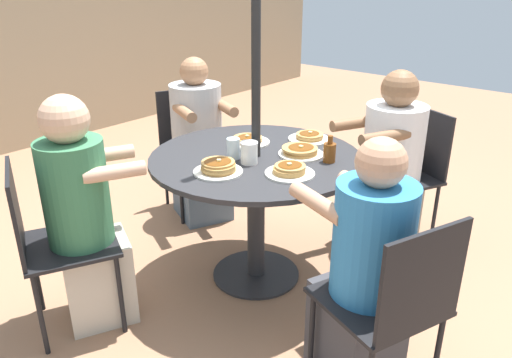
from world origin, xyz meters
TOP-DOWN VIEW (x-y plane):
  - ground_plane at (0.00, 0.00)m, footprint 12.00×12.00m
  - patio_table at (0.00, 0.00)m, footprint 1.16×1.16m
  - umbrella_pole at (0.00, 0.00)m, footprint 0.05×0.05m
  - patio_chair_north at (0.99, -0.46)m, footprint 0.57×0.57m
  - diner_north at (0.83, -0.38)m, footprint 0.61×0.54m
  - patio_chair_east at (0.43, 1.00)m, footprint 0.57×0.57m
  - diner_east at (0.36, 0.84)m, footprint 0.51×0.57m
  - patio_chair_south at (-0.99, 0.46)m, footprint 0.57×0.57m
  - diner_south at (-0.84, 0.39)m, footprint 0.52×0.46m
  - patio_chair_west at (-0.37, -1.02)m, footprint 0.56×0.56m
  - diner_west at (-0.32, -0.86)m, footprint 0.47×0.56m
  - pancake_plate_a at (-0.09, -0.30)m, footprint 0.25×0.25m
  - pancake_plate_b at (0.17, -0.18)m, footprint 0.25×0.25m
  - pancake_plate_c at (0.14, 0.18)m, footprint 0.25×0.25m
  - pancake_plate_d at (-0.31, -0.01)m, footprint 0.25×0.25m
  - pancake_plate_e at (0.41, -0.07)m, footprint 0.25×0.25m
  - syrup_bottle at (0.18, -0.35)m, footprint 0.09×0.07m
  - coffee_cup at (-0.11, -0.04)m, footprint 0.09×0.09m
  - drinking_glass_a at (-0.11, 0.07)m, footprint 0.07×0.07m

SIDE VIEW (x-z plane):
  - ground_plane at x=0.00m, z-range 0.00..0.00m
  - patio_chair_north at x=0.99m, z-range 0.07..0.96m
  - patio_chair_east at x=0.43m, z-range 0.07..0.96m
  - patio_chair_south at x=-0.99m, z-range 0.07..0.96m
  - patio_chair_west at x=-0.37m, z-range 0.07..0.96m
  - diner_north at x=0.83m, z-range -0.05..1.10m
  - diner_east at x=0.36m, z-range -0.05..1.10m
  - diner_west at x=-0.32m, z-range -0.04..1.10m
  - diner_south at x=-0.84m, z-range -0.04..1.16m
  - patio_table at x=0.00m, z-range 0.25..1.01m
  - pancake_plate_c at x=0.14m, z-range 0.76..0.80m
  - pancake_plate_e at x=0.41m, z-range 0.76..0.81m
  - pancake_plate_b at x=0.17m, z-range 0.76..0.81m
  - pancake_plate_a at x=-0.09m, z-range 0.75..0.82m
  - pancake_plate_d at x=-0.31m, z-range 0.76..0.83m
  - drinking_glass_a at x=-0.11m, z-range 0.76..0.88m
  - syrup_bottle at x=0.18m, z-range 0.75..0.89m
  - coffee_cup at x=-0.11m, z-range 0.76..0.88m
  - umbrella_pole at x=0.00m, z-range 0.00..2.30m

